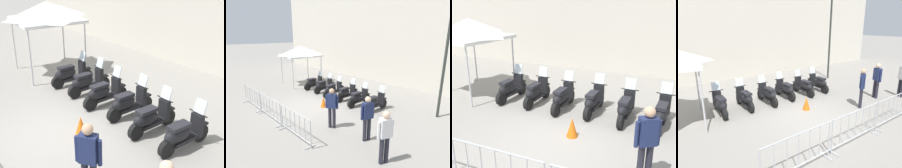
{
  "view_description": "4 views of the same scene",
  "coord_description": "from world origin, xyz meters",
  "views": [
    {
      "loc": [
        6.86,
        -2.52,
        4.51
      ],
      "look_at": [
        0.09,
        1.63,
        1.14
      ],
      "focal_mm": 48.21,
      "sensor_mm": 36.0,
      "label": 1
    },
    {
      "loc": [
        8.97,
        -4.54,
        3.96
      ],
      "look_at": [
        0.3,
        1.48,
        1.1
      ],
      "focal_mm": 31.34,
      "sensor_mm": 36.0,
      "label": 2
    },
    {
      "loc": [
        3.71,
        -5.42,
        3.8
      ],
      "look_at": [
        -0.88,
        2.11,
        0.85
      ],
      "focal_mm": 43.8,
      "sensor_mm": 36.0,
      "label": 3
    },
    {
      "loc": [
        -3.95,
        -6.13,
        3.45
      ],
      "look_at": [
        0.15,
        1.49,
        0.91
      ],
      "focal_mm": 31.76,
      "sensor_mm": 36.0,
      "label": 4
    }
  ],
  "objects": [
    {
      "name": "officer_by_barriers",
      "position": [
        2.62,
        -0.44,
        0.98
      ],
      "size": [
        0.44,
        0.4,
        1.73
      ],
      "color": "#23232D",
      "rests_on": "ground"
    },
    {
      "name": "barrier_segment_0",
      "position": [
        -1.84,
        -2.65,
        0.52
      ],
      "size": [
        2.09,
        0.71,
        1.07
      ],
      "color": "#B2B5B7",
      "rests_on": "ground"
    },
    {
      "name": "ground_plane",
      "position": [
        0.0,
        0.0,
        0.0
      ],
      "size": [
        120.0,
        120.0,
        0.0
      ],
      "primitive_type": "plane",
      "color": "gray"
    },
    {
      "name": "officer_near_row_end",
      "position": [
        4.2,
        0.07,
        0.98
      ],
      "size": [
        0.29,
        0.54,
        1.73
      ],
      "color": "#23232D",
      "rests_on": "ground"
    },
    {
      "name": "traffic_cone",
      "position": [
        0.39,
        0.46,
        0.28
      ],
      "size": [
        0.32,
        0.32,
        0.55
      ],
      "primitive_type": "cone",
      "color": "orange",
      "rests_on": "ground"
    },
    {
      "name": "barrier_segment_2",
      "position": [
        2.5,
        -2.04,
        0.52
      ],
      "size": [
        2.09,
        0.71,
        1.07
      ],
      "color": "#B2B5B7",
      "rests_on": "ground"
    },
    {
      "name": "motorcycle_1",
      "position": [
        -1.87,
        1.83,
        0.45
      ],
      "size": [
        0.6,
        1.72,
        1.24
      ],
      "color": "black",
      "rests_on": "ground"
    },
    {
      "name": "motorcycle_5",
      "position": [
        2.35,
        2.31,
        0.45
      ],
      "size": [
        0.56,
        1.73,
        1.24
      ],
      "color": "black",
      "rests_on": "ground"
    },
    {
      "name": "motorcycle_0",
      "position": [
        -2.92,
        1.65,
        0.45
      ],
      "size": [
        0.56,
        1.73,
        1.24
      ],
      "color": "black",
      "rests_on": "ground"
    },
    {
      "name": "motorcycle_4",
      "position": [
        1.31,
        2.13,
        0.45
      ],
      "size": [
        0.59,
        1.72,
        1.24
      ],
      "color": "black",
      "rests_on": "ground"
    },
    {
      "name": "motorcycle_3",
      "position": [
        0.23,
        2.13,
        0.45
      ],
      "size": [
        0.58,
        1.73,
        1.24
      ],
      "color": "black",
      "rests_on": "ground"
    },
    {
      "name": "barrier_segment_1",
      "position": [
        0.33,
        -2.35,
        0.52
      ],
      "size": [
        2.09,
        0.71,
        1.07
      ],
      "color": "#B2B5B7",
      "rests_on": "ground"
    },
    {
      "name": "officer_mid_plaza",
      "position": [
        5.47,
        -0.4,
        0.98
      ],
      "size": [
        0.31,
        0.53,
        1.73
      ],
      "color": "#23232D",
      "rests_on": "ground"
    },
    {
      "name": "motorcycle_2",
      "position": [
        -0.8,
        1.87,
        0.45
      ],
      "size": [
        0.61,
        1.72,
        1.24
      ],
      "color": "black",
      "rests_on": "ground"
    },
    {
      "name": "street_lamp",
      "position": [
        4.6,
        4.27,
        3.32
      ],
      "size": [
        0.36,
        0.36,
        5.46
      ],
      "color": "#2D332D",
      "rests_on": "ground"
    }
  ]
}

